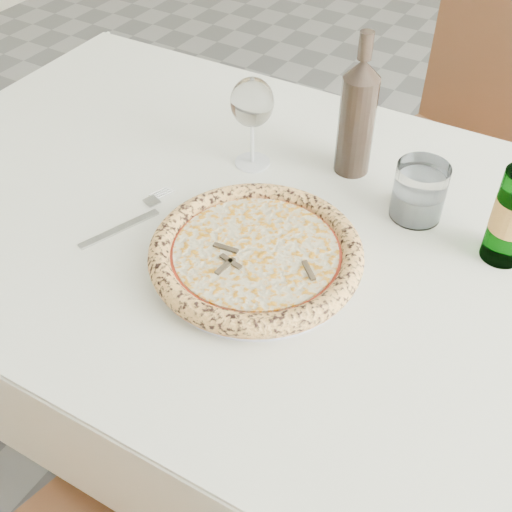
# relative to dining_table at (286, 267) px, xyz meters

# --- Properties ---
(floor) EXTENTS (5.00, 6.00, 0.02)m
(floor) POSITION_rel_dining_table_xyz_m (-0.19, 0.22, -0.68)
(floor) COLOR slate
(floor) RESTS_ON ground
(dining_table) EXTENTS (1.53, 0.92, 0.76)m
(dining_table) POSITION_rel_dining_table_xyz_m (0.00, 0.00, 0.00)
(dining_table) COLOR brown
(dining_table) RESTS_ON floor
(chair_far) EXTENTS (0.57, 0.57, 0.93)m
(chair_far) POSITION_rel_dining_table_xyz_m (0.10, 0.79, -0.14)
(chair_far) COLOR brown
(chair_far) RESTS_ON floor
(plate) EXTENTS (0.30, 0.30, 0.02)m
(plate) POSITION_rel_dining_table_xyz_m (0.00, -0.10, 0.09)
(plate) COLOR white
(plate) RESTS_ON dining_table
(pizza) EXTENTS (0.33, 0.33, 0.03)m
(pizza) POSITION_rel_dining_table_xyz_m (-0.00, -0.10, 0.11)
(pizza) COLOR tan
(pizza) RESTS_ON plate
(fork) EXTENTS (0.06, 0.20, 0.00)m
(fork) POSITION_rel_dining_table_xyz_m (-0.23, -0.12, 0.09)
(fork) COLOR #ABABAC
(fork) RESTS_ON dining_table
(wine_glass) EXTENTS (0.08, 0.08, 0.17)m
(wine_glass) POSITION_rel_dining_table_xyz_m (-0.15, 0.13, 0.21)
(wine_glass) COLOR silver
(wine_glass) RESTS_ON dining_table
(tumbler) EXTENTS (0.09, 0.09, 0.10)m
(tumbler) POSITION_rel_dining_table_xyz_m (0.16, 0.14, 0.13)
(tumbler) COLOR silver
(tumbler) RESTS_ON dining_table
(wine_bottle) EXTENTS (0.06, 0.06, 0.26)m
(wine_bottle) POSITION_rel_dining_table_xyz_m (0.02, 0.21, 0.19)
(wine_bottle) COLOR black
(wine_bottle) RESTS_ON dining_table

